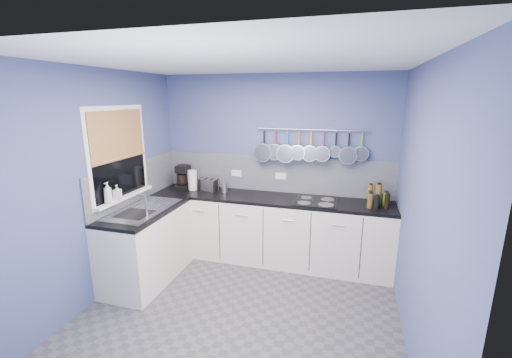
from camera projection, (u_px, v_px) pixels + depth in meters
The scene contains 46 objects.
floor at pixel (241, 311), 3.52m from camera, with size 3.20×3.00×0.02m, color #47474C.
ceiling at pixel (238, 60), 2.91m from camera, with size 3.20×3.00×0.02m, color white.
wall_back at pixel (274, 167), 4.62m from camera, with size 3.20×0.02×2.50m, color #424B7D.
wall_front at pixel (150, 276), 1.80m from camera, with size 3.20×0.02×2.50m, color #424B7D.
wall_left at pixel (101, 185), 3.64m from camera, with size 0.02×3.00×2.50m, color #424B7D.
wall_right at pixel (421, 213), 2.78m from camera, with size 0.02×3.00×2.50m, color #424B7D.
backsplash_back at pixel (274, 174), 4.63m from camera, with size 3.20×0.02×0.50m, color #9598A2.
backsplash_left at pixel (137, 181), 4.22m from camera, with size 0.02×1.80×0.50m, color #9598A2.
cabinet_run_back at pixel (269, 230), 4.53m from camera, with size 3.20×0.60×0.86m, color silver.
worktop_back at pixel (269, 198), 4.42m from camera, with size 3.20×0.60×0.04m, color black.
cabinet_run_left at pixel (147, 246), 4.04m from camera, with size 0.60×1.20×0.86m, color silver.
worktop_left at pixel (144, 211), 3.93m from camera, with size 0.60×1.20×0.04m, color black.
window_frame at pixel (119, 154), 3.84m from camera, with size 0.01×1.00×1.10m, color white.
window_glass at pixel (119, 154), 3.84m from camera, with size 0.01×0.90×1.00m, color black.
bamboo_blind at pixel (118, 135), 3.79m from camera, with size 0.01×0.90×0.55m, color #966744.
window_sill at pixel (125, 197), 3.96m from camera, with size 0.10×0.98×0.03m, color white.
sink_unit at pixel (144, 209), 3.93m from camera, with size 0.50×0.95×0.01m, color silver.
mixer_tap at pixel (146, 205), 3.68m from camera, with size 0.12×0.08×0.26m, color silver, non-canonical shape.
socket_left at pixel (236, 173), 4.77m from camera, with size 0.15×0.01×0.09m, color white.
socket_right at pixel (281, 176), 4.59m from camera, with size 0.15×0.01×0.09m, color white.
pot_rail at pixel (312, 130), 4.30m from camera, with size 0.02×0.02×1.45m, color silver.
soap_bottle_a at pixel (108, 193), 3.64m from camera, with size 0.09×0.09×0.24m, color white.
soap_bottle_b at pixel (117, 192), 3.79m from camera, with size 0.08×0.08×0.17m, color white.
paper_towel at pixel (193, 180), 4.73m from camera, with size 0.12×0.12×0.28m, color white.
coffee_maker at pixel (183, 177), 4.80m from camera, with size 0.19×0.21×0.34m, color black, non-canonical shape.
toaster at pixel (209, 185), 4.73m from camera, with size 0.25×0.14×0.16m, color silver.
canister at pixel (224, 188), 4.62m from camera, with size 0.09×0.09×0.13m, color silver.
hob at pixel (316, 202), 4.20m from camera, with size 0.56×0.49×0.01m, color black.
pan_0 at pixel (264, 145), 4.52m from camera, with size 0.26×0.10×0.45m, color silver, non-canonical shape.
pan_1 at pixel (275, 144), 4.47m from camera, with size 0.22×0.10×0.41m, color silver, non-canonical shape.
pan_2 at pixel (287, 146), 4.43m from camera, with size 0.25×0.13×0.44m, color silver, non-canonical shape.
pan_3 at pixel (299, 144), 4.39m from camera, with size 0.20×0.13×0.39m, color silver, non-canonical shape.
pan_4 at pixel (311, 145), 4.34m from camera, with size 0.21×0.12×0.40m, color silver, non-canonical shape.
pan_5 at pixel (323, 146), 4.30m from camera, with size 0.21×0.12×0.40m, color silver, non-canonical shape.
pan_6 at pixel (336, 144), 4.25m from camera, with size 0.15×0.08×0.34m, color silver, non-canonical shape.
pan_7 at pixel (348, 147), 4.22m from camera, with size 0.23×0.10×0.42m, color silver, non-canonical shape.
pan_8 at pixel (362, 146), 4.17m from camera, with size 0.19×0.06×0.38m, color silver, non-canonical shape.
condiment_0 at pixel (384, 199), 4.13m from camera, with size 0.06×0.06×0.13m, color #4C190C.
condiment_1 at pixel (377, 198), 4.13m from camera, with size 0.05×0.05×0.14m, color olive.
condiment_2 at pixel (370, 194), 4.16m from camera, with size 0.06×0.06×0.23m, color #8C5914.
condiment_3 at pixel (386, 199), 4.02m from camera, with size 0.07×0.07×0.17m, color #3F721E.
condiment_4 at pixel (378, 195), 4.05m from camera, with size 0.07×0.07×0.26m, color brown.
condiment_5 at pixel (370, 199), 4.07m from camera, with size 0.06×0.06×0.16m, color #265919.
condiment_6 at pixel (387, 201), 3.94m from camera, with size 0.06×0.06×0.18m, color black.
condiment_7 at pixel (377, 202), 3.95m from camera, with size 0.07×0.07×0.15m, color black.
condiment_8 at pixel (370, 201), 3.97m from camera, with size 0.07×0.07×0.18m, color brown.
Camera 1 is at (1.00, -2.91, 2.20)m, focal length 23.30 mm.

